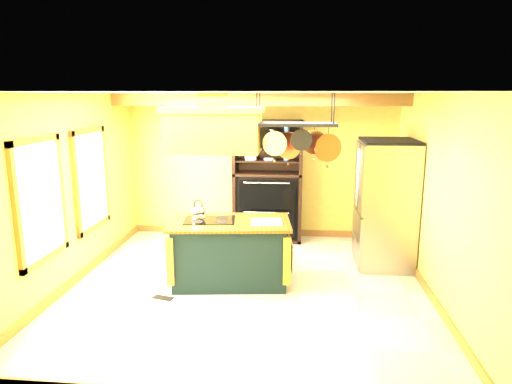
% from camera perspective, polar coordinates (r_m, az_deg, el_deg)
% --- Properties ---
extents(floor, '(5.00, 5.00, 0.00)m').
position_cam_1_polar(floor, '(6.60, -1.12, -11.81)').
color(floor, beige).
rests_on(floor, ground).
extents(ceiling, '(5.00, 5.00, 0.00)m').
position_cam_1_polar(ceiling, '(6.04, -1.23, 12.33)').
color(ceiling, white).
rests_on(ceiling, wall_back).
extents(wall_back, '(5.00, 0.02, 2.70)m').
position_cam_1_polar(wall_back, '(8.63, 0.72, 3.27)').
color(wall_back, '#D6BC4E').
rests_on(wall_back, floor).
extents(wall_front, '(5.00, 0.02, 2.70)m').
position_cam_1_polar(wall_front, '(3.80, -5.51, -8.38)').
color(wall_front, '#D6BC4E').
rests_on(wall_front, floor).
extents(wall_left, '(0.02, 5.00, 2.70)m').
position_cam_1_polar(wall_left, '(6.92, -22.20, 0.15)').
color(wall_left, '#D6BC4E').
rests_on(wall_left, floor).
extents(wall_right, '(0.02, 5.00, 2.70)m').
position_cam_1_polar(wall_right, '(6.40, 21.66, -0.72)').
color(wall_right, '#D6BC4E').
rests_on(wall_right, floor).
extents(ceiling_beam, '(5.00, 0.15, 0.20)m').
position_cam_1_polar(ceiling_beam, '(7.73, 0.25, 11.47)').
color(ceiling_beam, '#9B6230').
rests_on(ceiling_beam, ceiling).
extents(window_near, '(0.06, 1.06, 1.56)m').
position_cam_1_polar(window_near, '(6.21, -25.31, -0.93)').
color(window_near, '#9B6230').
rests_on(window_near, wall_left).
extents(window_far, '(0.06, 1.06, 1.56)m').
position_cam_1_polar(window_far, '(7.42, -19.89, 1.48)').
color(window_far, '#9B6230').
rests_on(window_far, wall_left).
extents(kitchen_island, '(1.80, 1.13, 1.11)m').
position_cam_1_polar(kitchen_island, '(6.61, -3.30, -7.43)').
color(kitchen_island, black).
rests_on(kitchen_island, floor).
extents(range_hood, '(1.33, 0.75, 0.80)m').
position_cam_1_polar(range_hood, '(6.27, -5.30, 8.00)').
color(range_hood, gold).
rests_on(range_hood, ceiling).
extents(pot_rack, '(1.20, 0.55, 0.90)m').
position_cam_1_polar(pot_rack, '(6.17, 5.03, 7.30)').
color(pot_rack, black).
rests_on(pot_rack, ceiling).
extents(refrigerator, '(0.85, 1.00, 1.96)m').
position_cam_1_polar(refrigerator, '(7.45, 15.80, -1.70)').
color(refrigerator, gray).
rests_on(refrigerator, floor).
extents(hutch, '(1.26, 0.57, 2.22)m').
position_cam_1_polar(hutch, '(8.47, 1.48, -0.24)').
color(hutch, black).
rests_on(hutch, floor).
extents(floor_register, '(0.30, 0.19, 0.01)m').
position_cam_1_polar(floor_register, '(6.40, -11.55, -12.82)').
color(floor_register, black).
rests_on(floor_register, floor).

